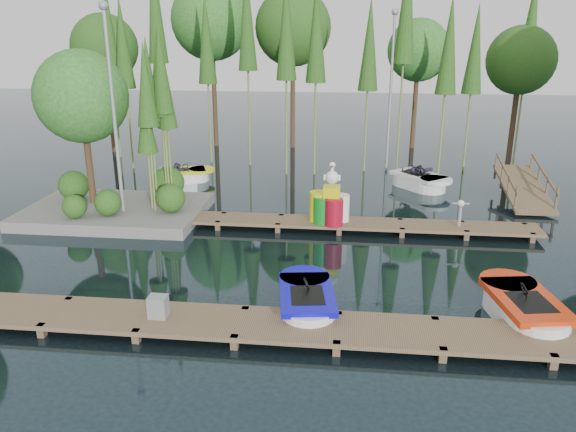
# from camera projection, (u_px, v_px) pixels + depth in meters

# --- Properties ---
(ground_plane) EXTENTS (90.00, 90.00, 0.00)m
(ground_plane) POSITION_uv_depth(u_px,v_px,m) (269.00, 256.00, 16.70)
(ground_plane) COLOR #19292F
(near_dock) EXTENTS (18.00, 1.50, 0.50)m
(near_dock) POSITION_uv_depth(u_px,v_px,m) (240.00, 324.00, 12.39)
(near_dock) COLOR brown
(near_dock) RESTS_ON ground
(far_dock) EXTENTS (15.00, 1.20, 0.50)m
(far_dock) POSITION_uv_depth(u_px,v_px,m) (309.00, 222.00, 18.88)
(far_dock) COLOR brown
(far_dock) RESTS_ON ground
(island) EXTENTS (6.20, 4.20, 6.75)m
(island) POSITION_uv_depth(u_px,v_px,m) (103.00, 127.00, 19.46)
(island) COLOR slate
(island) RESTS_ON ground
(tree_screen) EXTENTS (34.42, 18.53, 10.31)m
(tree_screen) POSITION_uv_depth(u_px,v_px,m) (257.00, 36.00, 24.96)
(tree_screen) COLOR #422E1C
(tree_screen) RESTS_ON ground
(lamp_island) EXTENTS (0.30, 0.30, 7.25)m
(lamp_island) POSITION_uv_depth(u_px,v_px,m) (112.00, 98.00, 18.29)
(lamp_island) COLOR gray
(lamp_island) RESTS_ON ground
(lamp_rear) EXTENTS (0.30, 0.30, 7.25)m
(lamp_rear) POSITION_uv_depth(u_px,v_px,m) (391.00, 79.00, 25.28)
(lamp_rear) COLOR gray
(lamp_rear) RESTS_ON ground
(ramp) EXTENTS (1.50, 3.94, 1.49)m
(ramp) POSITION_uv_depth(u_px,v_px,m) (524.00, 187.00, 21.68)
(ramp) COLOR brown
(ramp) RESTS_ON ground
(boat_blue) EXTENTS (1.64, 2.92, 0.93)m
(boat_blue) POSITION_uv_depth(u_px,v_px,m) (306.00, 302.00, 13.29)
(boat_blue) COLOR white
(boat_blue) RESTS_ON ground
(boat_red) EXTENTS (1.82, 3.13, 0.99)m
(boat_red) POSITION_uv_depth(u_px,v_px,m) (523.00, 309.00, 12.92)
(boat_red) COLOR white
(boat_red) RESTS_ON ground
(boat_yellow_far) EXTENTS (2.79, 1.94, 1.28)m
(boat_yellow_far) POSITION_uv_depth(u_px,v_px,m) (184.00, 175.00, 24.74)
(boat_yellow_far) COLOR white
(boat_yellow_far) RESTS_ON ground
(boat_white_far) EXTENTS (2.86, 3.03, 1.36)m
(boat_white_far) POSITION_uv_depth(u_px,v_px,m) (420.00, 181.00, 23.67)
(boat_white_far) COLOR white
(boat_white_far) RESTS_ON ground
(utility_cabinet) EXTENTS (0.41, 0.35, 0.50)m
(utility_cabinet) POSITION_uv_depth(u_px,v_px,m) (158.00, 307.00, 12.49)
(utility_cabinet) COLOR gray
(utility_cabinet) RESTS_ON near_dock
(yellow_barrel) EXTENTS (0.66, 0.66, 1.00)m
(yellow_barrel) POSITION_uv_depth(u_px,v_px,m) (319.00, 206.00, 18.66)
(yellow_barrel) COLOR #D1D40B
(yellow_barrel) RESTS_ON far_dock
(drum_cluster) EXTENTS (1.19, 1.09, 2.05)m
(drum_cluster) POSITION_uv_depth(u_px,v_px,m) (332.00, 205.00, 18.44)
(drum_cluster) COLOR #0D7D1C
(drum_cluster) RESTS_ON far_dock
(seagull_post) EXTENTS (0.55, 0.30, 0.88)m
(seagull_post) POSITION_uv_depth(u_px,v_px,m) (460.00, 209.00, 18.14)
(seagull_post) COLOR gray
(seagull_post) RESTS_ON far_dock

